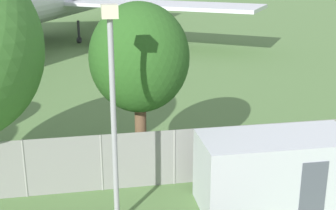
# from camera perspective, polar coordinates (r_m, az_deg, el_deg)

# --- Properties ---
(perimeter_fence) EXTENTS (56.07, 0.07, 2.06)m
(perimeter_fence) POSITION_cam_1_polar(r_m,az_deg,el_deg) (16.29, -8.09, -6.99)
(perimeter_fence) COLOR gray
(perimeter_fence) RESTS_ON ground
(portable_cabin) EXTENTS (4.97, 2.29, 2.39)m
(portable_cabin) POSITION_cam_1_polar(r_m,az_deg,el_deg) (15.57, 13.02, -7.83)
(portable_cabin) COLOR silver
(portable_cabin) RESTS_ON ground
(tree_near_hangar) EXTENTS (3.48, 3.48, 6.36)m
(tree_near_hangar) POSITION_cam_1_polar(r_m,az_deg,el_deg) (16.23, -3.52, 5.69)
(tree_near_hangar) COLOR brown
(tree_near_hangar) RESTS_ON ground
(light_mast) EXTENTS (0.44, 0.44, 6.57)m
(light_mast) POSITION_cam_1_polar(r_m,az_deg,el_deg) (13.14, -6.77, 1.33)
(light_mast) COLOR #99999E
(light_mast) RESTS_ON ground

